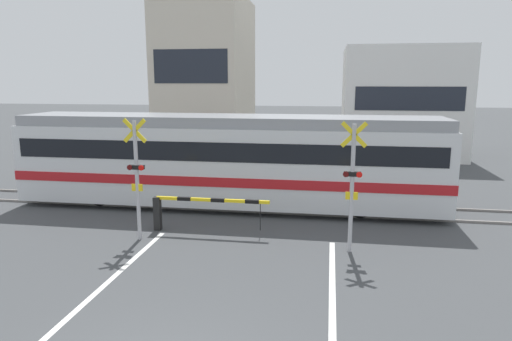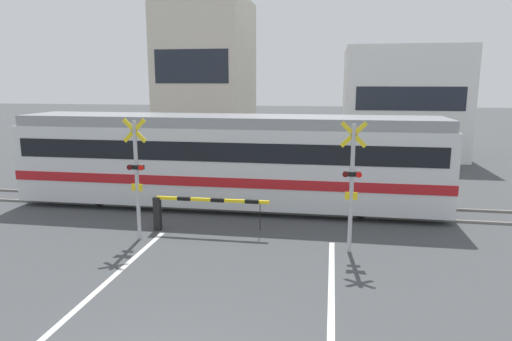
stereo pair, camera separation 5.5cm
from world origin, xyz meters
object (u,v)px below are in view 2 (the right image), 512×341
(crossing_signal_right, at_px, (352,181))
(crossing_barrier_near, at_px, (186,207))
(crossing_barrier_far, at_px, (317,172))
(commuter_train, at_px, (228,158))
(crossing_signal_left, at_px, (137,174))

(crossing_signal_right, bearing_deg, crossing_barrier_near, 169.44)
(crossing_barrier_near, distance_m, crossing_barrier_far, 7.11)
(commuter_train, height_order, crossing_barrier_far, commuter_train)
(crossing_barrier_far, xyz_separation_m, crossing_signal_right, (1.10, -6.96, 1.15))
(crossing_barrier_near, bearing_deg, commuter_train, 78.17)
(commuter_train, relative_size, crossing_barrier_far, 4.24)
(commuter_train, distance_m, crossing_signal_right, 5.71)
(crossing_signal_right, bearing_deg, crossing_barrier_far, 98.94)
(commuter_train, relative_size, crossing_barrier_near, 4.24)
(commuter_train, height_order, crossing_signal_left, crossing_signal_left)
(commuter_train, xyz_separation_m, crossing_signal_right, (4.17, -3.90, 0.16))
(commuter_train, xyz_separation_m, crossing_barrier_far, (3.08, 3.07, -0.99))
(commuter_train, distance_m, crossing_barrier_near, 3.22)
(crossing_barrier_near, distance_m, crossing_signal_right, 5.02)
(crossing_barrier_far, bearing_deg, crossing_barrier_near, -121.42)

